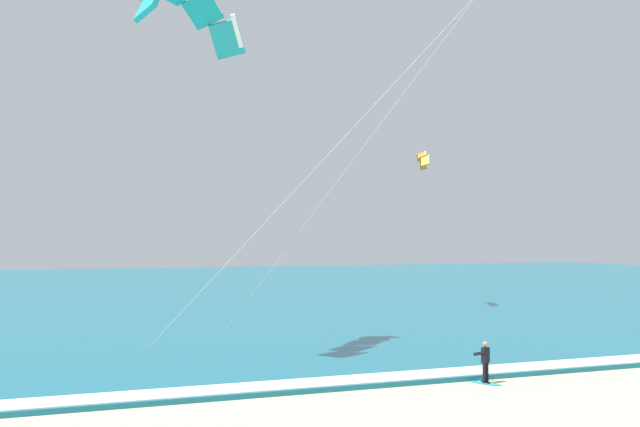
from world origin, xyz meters
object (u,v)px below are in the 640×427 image
Objects in this scene: surfboard at (486,383)px; kite_distant at (423,158)px; kitesurfer at (485,360)px; kite_primary at (187,6)px.

kite_distant is (12.75, 27.98, 12.31)m from surfboard.
kitesurfer is 0.10× the size of kite_primary.
surfboard is at bearing -42.42° from kite_primary.
kite_primary is 29.92m from kite_distant.
kite_distant is (22.97, 18.65, -4.48)m from kite_primary.
kite_primary is at bearing -140.93° from kite_distant.
kite_primary is (-10.21, 9.33, 16.78)m from surfboard.
kitesurfer is at bearing -114.53° from kite_distant.
kite_primary is 4.73× the size of kite_distant.
kitesurfer is at bearing 116.12° from surfboard.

